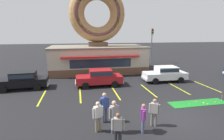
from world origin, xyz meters
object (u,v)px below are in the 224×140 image
Objects in this scene: pedestrian_crossing_woman at (154,111)px; trash_bin at (156,70)px; pedestrian_beanie_man at (143,117)px; traffic_light_pole at (152,41)px; putting_flag_pin at (222,96)px; pedestrian_clipboard_woman at (114,115)px; pedestrian_leather_jacket_man at (104,106)px; pedestrian_blue_sweater_man at (98,115)px; car_white at (165,73)px; car_black at (23,80)px; car_red at (100,77)px; pedestrian_hooded_kid at (118,128)px; golf_ball at (189,104)px.

trash_bin is (5.65, 11.65, -0.36)m from pedestrian_crossing_woman.
pedestrian_beanie_man is 0.27× the size of traffic_light_pole.
putting_flag_pin is 9.12m from pedestrian_clipboard_woman.
pedestrian_leather_jacket_man reaches higher than pedestrian_crossing_woman.
pedestrian_blue_sweater_man is at bearing -118.30° from pedestrian_leather_jacket_man.
putting_flag_pin is 0.12× the size of car_white.
pedestrian_leather_jacket_man is (6.36, -7.55, 0.12)m from car_black.
pedestrian_blue_sweater_man is 1.00m from pedestrian_leather_jacket_man.
car_red is 2.95× the size of pedestrian_beanie_man.
pedestrian_leather_jacket_man is (-9.07, -1.31, 0.55)m from putting_flag_pin.
putting_flag_pin is 0.35× the size of pedestrian_hooded_kid.
pedestrian_hooded_kid is at bearing -92.33° from car_red.
pedestrian_hooded_kid is 0.90× the size of pedestrian_leather_jacket_man.
putting_flag_pin is 7.79m from pedestrian_beanie_man.
traffic_light_pole reaches higher than pedestrian_blue_sweater_man.
pedestrian_blue_sweater_man is 1.06× the size of pedestrian_beanie_man.
pedestrian_crossing_woman is (2.33, 1.29, -0.01)m from pedestrian_hooded_kid.
putting_flag_pin is 9.45m from trash_bin.
car_white is 2.82× the size of pedestrian_blue_sweater_man.
traffic_light_pole reaches higher than trash_bin.
pedestrian_leather_jacket_man is (-7.62, -7.34, 0.12)m from car_white.
traffic_light_pole is (3.33, 11.19, 2.84)m from car_white.
pedestrian_hooded_kid is at bearing -127.60° from car_white.
car_white is 1.00× the size of car_black.
pedestrian_crossing_woman is at bearing -115.89° from trash_bin.
pedestrian_beanie_man is 0.94m from pedestrian_crossing_woman.
pedestrian_beanie_man is at bearing -38.30° from pedestrian_leather_jacket_man.
pedestrian_blue_sweater_man is 22.69m from traffic_light_pole.
car_black is 2.93× the size of pedestrian_hooded_kid.
car_white is at bearing -0.87° from car_black.
pedestrian_leather_jacket_man is (-6.36, -1.31, 0.94)m from golf_ball.
traffic_light_pole is (17.30, 10.97, 2.84)m from car_black.
putting_flag_pin is at bearing 20.36° from pedestrian_beanie_man.
golf_ball is 5.38m from pedestrian_beanie_man.
pedestrian_crossing_woman is at bearing -113.24° from traffic_light_pole.
pedestrian_beanie_man is (1.77, -1.40, -0.14)m from pedestrian_leather_jacket_man.
pedestrian_leather_jacket_man is 1.13× the size of pedestrian_crossing_woman.
pedestrian_clipboard_woman is at bearing -174.20° from pedestrian_crossing_woman.
pedestrian_blue_sweater_man is 1.05× the size of pedestrian_crossing_woman.
pedestrian_clipboard_woman is 2.30m from pedestrian_crossing_woman.
putting_flag_pin is 0.35× the size of pedestrian_crossing_woman.
car_white is at bearing 1.65° from car_red.
pedestrian_hooded_kid is 1.01× the size of pedestrian_crossing_woman.
car_red is at bearing 103.62° from pedestrian_crossing_woman.
pedestrian_clipboard_woman reaches higher than pedestrian_beanie_man.
pedestrian_crossing_woman is (2.59, -0.93, -0.13)m from pedestrian_leather_jacket_man.
pedestrian_clipboard_woman is (-0.33, -8.30, 0.10)m from car_red.
putting_flag_pin is at bearing 12.90° from pedestrian_blue_sweater_man.
pedestrian_blue_sweater_man is at bearing -126.92° from trash_bin.
pedestrian_beanie_man is 0.99× the size of pedestrian_crossing_woman.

